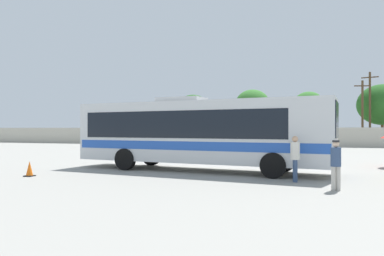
% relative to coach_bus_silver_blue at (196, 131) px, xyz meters
% --- Properties ---
extents(ground_plane, '(300.00, 300.00, 0.00)m').
position_rel_coach_bus_silver_blue_xyz_m(ground_plane, '(-0.35, 10.54, -1.87)').
color(ground_plane, gray).
extents(perimeter_wall, '(80.00, 0.30, 2.13)m').
position_rel_coach_bus_silver_blue_xyz_m(perimeter_wall, '(-0.35, 25.64, -0.80)').
color(perimeter_wall, '#B2AD9E').
rests_on(perimeter_wall, ground_plane).
extents(coach_bus_silver_blue, '(12.41, 3.95, 3.49)m').
position_rel_coach_bus_silver_blue_xyz_m(coach_bus_silver_blue, '(0.00, 0.00, 0.00)').
color(coach_bus_silver_blue, silver).
rests_on(coach_bus_silver_blue, ground_plane).
extents(attendant_by_bus_door, '(0.40, 0.40, 1.72)m').
position_rel_coach_bus_silver_blue_xyz_m(attendant_by_bus_door, '(4.60, -2.40, -0.90)').
color(attendant_by_bus_door, '#33476B').
rests_on(attendant_by_bus_door, ground_plane).
extents(passenger_waiting_on_apron, '(0.38, 0.38, 1.62)m').
position_rel_coach_bus_silver_blue_xyz_m(passenger_waiting_on_apron, '(5.91, -3.94, -0.95)').
color(passenger_waiting_on_apron, '#B7B2A8').
rests_on(passenger_waiting_on_apron, ground_plane).
extents(parked_car_leftmost_grey, '(4.16, 2.06, 1.42)m').
position_rel_coach_bus_silver_blue_xyz_m(parked_car_leftmost_grey, '(-15.15, 22.65, -1.11)').
color(parked_car_leftmost_grey, slate).
rests_on(parked_car_leftmost_grey, ground_plane).
extents(parked_car_second_red, '(4.63, 2.25, 1.48)m').
position_rel_coach_bus_silver_blue_xyz_m(parked_car_second_red, '(-9.46, 22.28, -1.08)').
color(parked_car_second_red, red).
rests_on(parked_car_second_red, ground_plane).
extents(utility_pole_near, '(1.76, 0.62, 8.42)m').
position_rel_coach_bus_silver_blue_xyz_m(utility_pole_near, '(11.82, 28.57, 2.52)').
color(utility_pole_near, '#4C3823').
rests_on(utility_pole_near, ground_plane).
extents(utility_pole_far, '(1.78, 0.54, 7.41)m').
position_rel_coach_bus_silver_blue_xyz_m(utility_pole_far, '(10.97, 27.95, 2.02)').
color(utility_pole_far, '#4C3823').
rests_on(utility_pole_far, ground_plane).
extents(roadside_tree_left, '(4.70, 4.70, 6.55)m').
position_rel_coach_bus_silver_blue_xyz_m(roadside_tree_left, '(-9.54, 29.64, 2.67)').
color(roadside_tree_left, brown).
rests_on(roadside_tree_left, ground_plane).
extents(roadside_tree_midleft, '(4.27, 4.27, 6.98)m').
position_rel_coach_bus_silver_blue_xyz_m(roadside_tree_midleft, '(-1.59, 29.58, 3.28)').
color(roadside_tree_midleft, brown).
rests_on(roadside_tree_midleft, ground_plane).
extents(roadside_tree_midright, '(3.56, 3.56, 6.41)m').
position_rel_coach_bus_silver_blue_xyz_m(roadside_tree_midright, '(5.21, 28.65, 3.00)').
color(roadside_tree_midright, brown).
rests_on(roadside_tree_midright, ground_plane).
extents(roadside_tree_right, '(5.70, 5.70, 7.29)m').
position_rel_coach_bus_silver_blue_xyz_m(roadside_tree_right, '(13.56, 31.27, 2.99)').
color(roadside_tree_right, brown).
rests_on(roadside_tree_right, ground_plane).
extents(traffic_cone_on_apron, '(0.36, 0.36, 0.64)m').
position_rel_coach_bus_silver_blue_xyz_m(traffic_cone_on_apron, '(-6.03, -4.12, -1.56)').
color(traffic_cone_on_apron, black).
rests_on(traffic_cone_on_apron, ground_plane).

